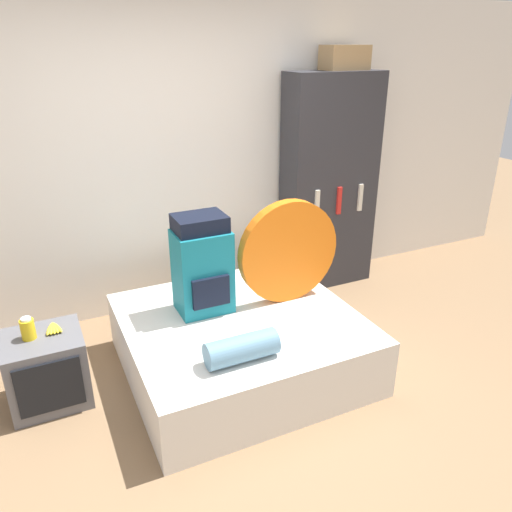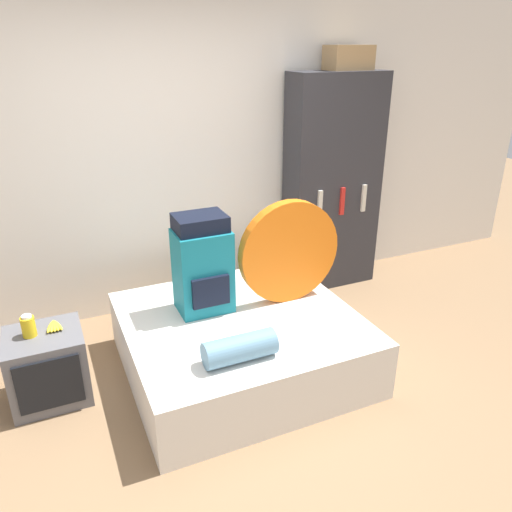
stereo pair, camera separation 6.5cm
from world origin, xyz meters
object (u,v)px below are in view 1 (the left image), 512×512
object	(u,v)px
backpack	(202,266)
canister	(28,329)
bookshelf	(329,184)
tent_bag	(288,251)
sleeping_roll	(242,349)
cardboard_box	(345,58)
television	(48,369)

from	to	relation	value
backpack	canister	bearing A→B (deg)	179.62
canister	bookshelf	size ratio (longest dim) A/B	0.07
backpack	bookshelf	distance (m)	1.73
tent_bag	sleeping_roll	xyz separation A→B (m)	(-0.64, -0.59, -0.30)
sleeping_roll	canister	xyz separation A→B (m)	(-1.16, 0.71, 0.05)
backpack	canister	distance (m)	1.19
backpack	cardboard_box	bearing A→B (deg)	25.67
cardboard_box	backpack	bearing A→B (deg)	-154.33
television	backpack	bearing A→B (deg)	0.72
sleeping_roll	cardboard_box	bearing A→B (deg)	42.12
tent_bag	cardboard_box	bearing A→B (deg)	41.75
tent_bag	television	distance (m)	1.82
tent_bag	canister	distance (m)	1.82
television	sleeping_roll	bearing A→B (deg)	-32.22
television	cardboard_box	bearing A→B (deg)	16.28
tent_bag	canister	size ratio (longest dim) A/B	5.20
television	bookshelf	xyz separation A→B (m)	(2.64, 0.77, 0.75)
television	canister	size ratio (longest dim) A/B	3.26
bookshelf	canister	bearing A→B (deg)	-164.47
backpack	cardboard_box	world-z (taller)	cardboard_box
sleeping_roll	television	size ratio (longest dim) A/B	0.93
backpack	sleeping_roll	xyz separation A→B (m)	(-0.01, -0.70, -0.26)
cardboard_box	bookshelf	bearing A→B (deg)	-165.32
sleeping_roll	television	xyz separation A→B (m)	(-1.09, 0.69, -0.26)
sleeping_roll	bookshelf	bearing A→B (deg)	43.40
backpack	bookshelf	size ratio (longest dim) A/B	0.36
television	canister	distance (m)	0.32
canister	cardboard_box	distance (m)	3.29
tent_bag	television	xyz separation A→B (m)	(-1.73, 0.10, -0.57)
backpack	television	bearing A→B (deg)	-179.28
tent_bag	sleeping_roll	size ratio (longest dim) A/B	1.71
tent_bag	bookshelf	distance (m)	1.28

